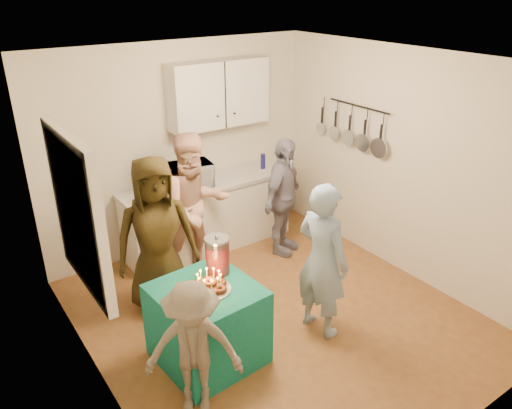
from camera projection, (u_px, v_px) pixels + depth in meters
floor at (275, 315)px, 5.26m from camera, size 4.00×4.00×0.00m
ceiling at (280, 62)px, 4.18m from camera, size 4.00×4.00×0.00m
back_wall at (180, 149)px, 6.21m from camera, size 3.60×3.60×0.00m
left_wall at (89, 259)px, 3.78m from camera, size 4.00×4.00×0.00m
right_wall at (403, 165)px, 5.67m from camera, size 4.00×4.00×0.00m
window_night at (76, 214)px, 3.91m from camera, size 0.04×1.00×1.20m
counter at (209, 216)px, 6.45m from camera, size 2.20×0.58×0.86m
countertop at (207, 183)px, 6.26m from camera, size 2.24×0.62×0.05m
upper_cabinet at (219, 94)px, 6.09m from camera, size 1.30×0.30×0.80m
pot_rack at (356, 127)px, 6.02m from camera, size 0.12×1.00×0.60m
microwave at (190, 175)px, 6.07m from camera, size 0.58×0.44×0.29m
party_table at (207, 324)px, 4.52m from camera, size 0.91×0.91×0.76m
donut_cake at (209, 281)px, 4.31m from camera, size 0.38×0.38×0.18m
punch_jar at (217, 256)px, 4.54m from camera, size 0.22×0.22×0.34m
man_birthday at (322, 260)px, 4.74m from camera, size 0.47×0.63×1.59m
woman_back_left at (156, 237)px, 5.05m from camera, size 0.93×0.71×1.70m
woman_back_center at (195, 207)px, 5.67m from camera, size 0.87×0.69×1.73m
woman_back_right at (283, 198)px, 6.18m from camera, size 0.96×0.74×1.51m
child_near_left at (193, 349)px, 3.89m from camera, size 0.89×0.79×1.20m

